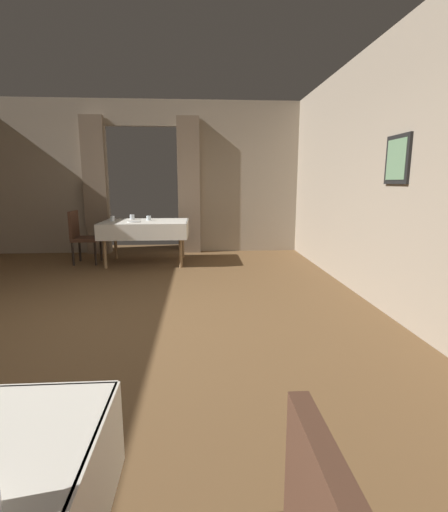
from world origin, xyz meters
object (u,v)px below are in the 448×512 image
(glass_mid_d, at_px, (112,219))
(chair_mid_left, at_px, (81,235))
(glass_mid_c, at_px, (149,218))
(plate_mid_b, at_px, (134,222))
(dining_table_mid, at_px, (145,226))
(glass_mid_a, at_px, (132,217))

(glass_mid_d, bearing_deg, chair_mid_left, 176.49)
(chair_mid_left, height_order, glass_mid_c, chair_mid_left)
(plate_mid_b, xyz_separation_m, glass_mid_c, (0.22, 0.28, 0.03))
(dining_table_mid, relative_size, glass_mid_c, 17.95)
(glass_mid_a, bearing_deg, plate_mid_b, -77.53)
(chair_mid_left, bearing_deg, glass_mid_d, -3.51)
(dining_table_mid, bearing_deg, chair_mid_left, 177.36)
(chair_mid_left, xyz_separation_m, glass_mid_a, (0.85, 0.28, 0.28))
(glass_mid_d, bearing_deg, glass_mid_c, 10.72)
(glass_mid_a, relative_size, glass_mid_c, 1.07)
(dining_table_mid, relative_size, chair_mid_left, 1.60)
(chair_mid_left, relative_size, plate_mid_b, 3.97)
(dining_table_mid, relative_size, glass_mid_d, 16.42)
(plate_mid_b, height_order, glass_mid_d, glass_mid_d)
(glass_mid_a, height_order, plate_mid_b, glass_mid_a)
(chair_mid_left, relative_size, glass_mid_d, 10.27)
(dining_table_mid, distance_m, chair_mid_left, 1.14)
(glass_mid_a, xyz_separation_m, plate_mid_b, (0.10, -0.47, -0.04))
(dining_table_mid, distance_m, plate_mid_b, 0.25)
(plate_mid_b, distance_m, glass_mid_c, 0.36)
(plate_mid_b, distance_m, glass_mid_d, 0.43)
(chair_mid_left, bearing_deg, glass_mid_a, 18.04)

